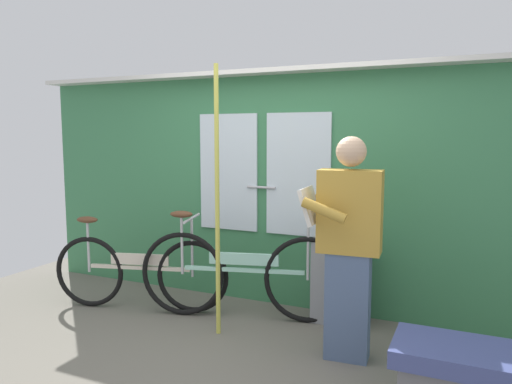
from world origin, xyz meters
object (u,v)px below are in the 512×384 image
at_px(trash_bin_by_wall, 338,279).
at_px(handrail_pole, 217,203).
at_px(bicycle_near_door, 139,271).
at_px(bicycle_leaning_behind, 243,274).
at_px(bench_seat_corner, 459,383).
at_px(passenger_reading_newspaper, 348,244).

relative_size(trash_bin_by_wall, handrail_pole, 0.35).
distance_m(bicycle_near_door, trash_bin_by_wall, 1.78).
relative_size(bicycle_leaning_behind, bench_seat_corner, 2.55).
distance_m(passenger_reading_newspaper, trash_bin_by_wall, 0.82).
bearing_deg(passenger_reading_newspaper, handrail_pole, -4.48).
height_order(handrail_pole, bench_seat_corner, handrail_pole).
bearing_deg(passenger_reading_newspaper, trash_bin_by_wall, -75.09).
bearing_deg(bench_seat_corner, handrail_pole, 162.95).
distance_m(passenger_reading_newspaper, bench_seat_corner, 1.10).
bearing_deg(handrail_pole, trash_bin_by_wall, 38.48).
bearing_deg(trash_bin_by_wall, bicycle_near_door, -164.93).
distance_m(bicycle_near_door, handrail_pole, 1.17).
height_order(passenger_reading_newspaper, handrail_pole, handrail_pole).
xyz_separation_m(bicycle_leaning_behind, trash_bin_by_wall, (0.76, 0.28, -0.03)).
xyz_separation_m(bicycle_near_door, bicycle_leaning_behind, (0.96, 0.18, 0.04)).
relative_size(passenger_reading_newspaper, handrail_pole, 0.74).
relative_size(bicycle_leaning_behind, trash_bin_by_wall, 2.43).
height_order(bicycle_near_door, handrail_pole, handrail_pole).
bearing_deg(bicycle_leaning_behind, passenger_reading_newspaper, -34.93).
bearing_deg(bench_seat_corner, bicycle_near_door, 164.94).
xyz_separation_m(passenger_reading_newspaper, handrail_pole, (-1.03, 0.00, 0.23)).
bearing_deg(passenger_reading_newspaper, bicycle_leaning_behind, -24.42).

